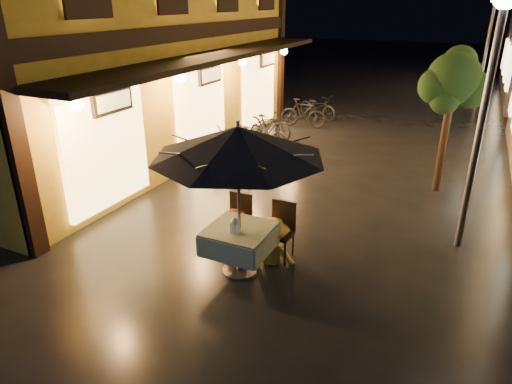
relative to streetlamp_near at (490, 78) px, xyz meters
The scene contains 19 objects.
ground 4.64m from the streetlamp_near, 146.31° to the right, with size 90.00×90.00×0.00m, color black.
west_building 8.98m from the streetlamp_near, 167.08° to the left, with size 5.90×11.40×7.40m.
street_tree 2.63m from the streetlamp_near, 103.11° to the left, with size 1.43×1.20×3.15m.
streetlamp_near is the anchor object (origin of this frame).
streetlamp_far 12.00m from the streetlamp_near, 90.00° to the left, with size 0.36×0.36×4.23m.
cafe_table 4.56m from the streetlamp_near, 142.39° to the right, with size 0.99×0.99×0.78m.
patio_umbrella 3.99m from the streetlamp_near, 142.39° to the right, with size 2.57×2.57×2.46m.
cafe_chair_left 4.54m from the streetlamp_near, 154.74° to the right, with size 0.42×0.42×0.97m.
cafe_chair_right 3.96m from the streetlamp_near, 148.55° to the right, with size 0.42×0.42×0.97m.
table_lantern 4.48m from the streetlamp_near, 140.71° to the right, with size 0.16×0.16×0.25m.
person_orange 4.50m from the streetlamp_near, 152.68° to the right, with size 0.73×0.57×1.51m, color #EC4400.
person_yellow 3.98m from the streetlamp_near, 146.20° to the right, with size 0.96×0.55×1.48m, color gold.
bicycle_0 6.20m from the streetlamp_near, 165.88° to the left, with size 0.56×1.60×0.84m, color black.
bicycle_1 6.45m from the streetlamp_near, 154.72° to the left, with size 0.45×1.61×0.97m, color black.
bicycle_2 6.92m from the streetlamp_near, 149.09° to the left, with size 0.63×1.81×0.95m, color black.
bicycle_3 7.01m from the streetlamp_near, 144.57° to the left, with size 0.45×1.59×0.95m, color black.
bicycle_4 7.91m from the streetlamp_near, 140.25° to the left, with size 0.61×1.76×0.92m, color black.
bicycle_5 8.70m from the streetlamp_near, 128.94° to the left, with size 0.45×1.58×0.95m, color black.
bicycle_6 9.71m from the streetlamp_near, 123.47° to the left, with size 0.58×1.67×0.88m, color black.
Camera 1 is at (2.78, -5.91, 4.02)m, focal length 32.00 mm.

